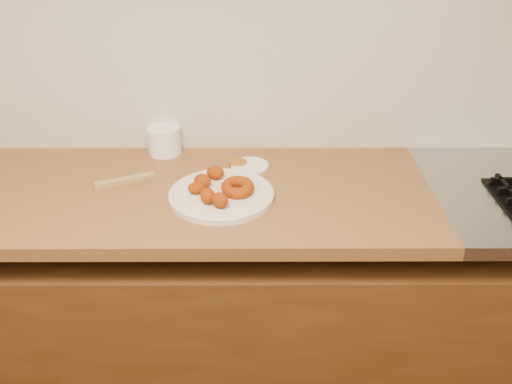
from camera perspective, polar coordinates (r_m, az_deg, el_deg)
wall_back at (r=1.76m, az=0.77°, el=18.41°), size 4.00×0.02×2.70m
base_cabinet at (r=1.92m, az=0.72°, el=-13.08°), size 3.60×0.60×0.77m
butcher_block at (r=1.74m, az=-21.05°, el=-0.24°), size 2.30×0.62×0.04m
backsplash at (r=1.78m, az=0.74°, el=13.60°), size 3.60×0.02×0.60m
donut_plate at (r=1.57m, az=-3.65°, el=-0.32°), size 0.30×0.30×0.02m
ring_donut at (r=1.56m, az=-1.96°, el=0.50°), size 0.12×0.12×0.04m
fried_dough_chunks at (r=1.56m, az=-4.99°, el=0.59°), size 0.14×0.23×0.04m
plastic_tub at (r=1.85m, az=-9.63°, el=5.40°), size 0.12×0.12×0.09m
tub_lid at (r=1.75m, az=-0.67°, el=2.79°), size 0.13×0.13×0.01m
brass_jar_lid at (r=1.76m, az=-1.91°, el=3.07°), size 0.08×0.08×0.01m
wooden_utensil at (r=1.70m, az=-13.65°, el=1.22°), size 0.18×0.09×0.01m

